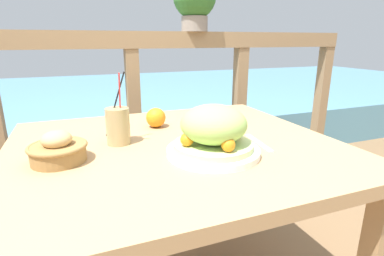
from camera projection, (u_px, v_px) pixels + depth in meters
patio_table at (176, 167)px, 1.04m from camera, size 1.08×0.95×0.71m
railing_fence at (133, 95)px, 1.68m from camera, size 2.80×0.08×1.09m
sea_backdrop at (101, 105)px, 4.07m from camera, size 12.00×4.00×0.38m
salad_plate at (213, 133)px, 0.90m from camera, size 0.28×0.28×0.15m
drink_glass at (118, 126)px, 1.00m from camera, size 0.08×0.08×0.24m
bread_basket at (58, 149)px, 0.85m from camera, size 0.16×0.16×0.09m
potted_plant at (195, 0)px, 1.66m from camera, size 0.24×0.24×0.30m
fork at (259, 143)px, 1.01m from camera, size 0.04×0.18×0.00m
orange_near_basket at (156, 118)px, 1.19m from camera, size 0.08×0.08×0.08m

